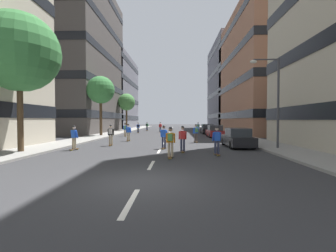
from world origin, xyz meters
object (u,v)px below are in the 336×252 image
object	(u,v)px
street_tree_far	(101,90)
skater_1	(128,132)
parked_car_near	(237,138)
street_tree_near	(19,52)
skater_8	(160,126)
street_tree_mid	(126,102)
skater_12	(111,134)
skater_7	(147,126)
parked_car_mid	(207,129)
skater_6	(164,136)
skater_9	(183,138)
skater_5	(74,136)
skater_3	(196,132)
parked_car_far	(215,132)
streetlamp_right	(273,93)
skater_0	(138,127)
skater_4	(217,139)
skater_10	(125,129)
skater_11	(198,127)
skater_2	(170,140)

from	to	relation	value
street_tree_far	skater_1	world-z (taller)	street_tree_far
parked_car_near	street_tree_near	xyz separation A→B (m)	(-14.97, -4.04, 5.81)
parked_car_near	skater_8	bearing A→B (deg)	108.82
street_tree_mid	skater_12	size ratio (longest dim) A/B	4.14
skater_7	skater_8	bearing A→B (deg)	-57.42
parked_car_mid	skater_6	xyz separation A→B (m)	(-5.82, -19.41, 0.29)
skater_9	skater_5	bearing A→B (deg)	173.78
parked_car_near	skater_3	distance (m)	4.65
parked_car_far	skater_9	distance (m)	14.66
skater_12	street_tree_far	bearing A→B (deg)	112.17
street_tree_near	streetlamp_right	size ratio (longest dim) A/B	1.37
skater_0	skater_4	distance (m)	25.30
skater_9	skater_10	xyz separation A→B (m)	(-7.23, 14.87, 0.03)
skater_11	street_tree_mid	bearing A→B (deg)	157.27
street_tree_near	skater_2	bearing A→B (deg)	-8.83
parked_car_far	streetlamp_right	xyz separation A→B (m)	(2.12, -12.35, 3.44)
parked_car_mid	skater_3	distance (m)	14.81
skater_6	skater_5	bearing A→B (deg)	-171.30
skater_8	skater_5	bearing A→B (deg)	-99.85
street_tree_far	skater_3	size ratio (longest dim) A/B	4.42
street_tree_near	skater_1	distance (m)	11.65
parked_car_near	skater_1	distance (m)	10.94
parked_car_mid	skater_4	size ratio (longest dim) A/B	2.47
skater_0	skater_9	distance (m)	23.53
street_tree_near	skater_1	xyz separation A→B (m)	(5.16, 8.87, -5.52)
street_tree_far	skater_8	xyz separation A→B (m)	(7.15, 11.21, -5.12)
parked_car_near	skater_12	bearing A→B (deg)	176.90
skater_9	skater_10	world-z (taller)	same
skater_12	skater_7	bearing A→B (deg)	90.95
skater_10	parked_car_near	bearing A→B (deg)	-44.96
skater_7	skater_9	bearing A→B (deg)	-78.31
skater_4	streetlamp_right	bearing A→B (deg)	31.62
skater_1	skater_7	bearing A→B (deg)	92.62
street_tree_mid	street_tree_far	distance (m)	15.74
parked_car_far	street_tree_far	distance (m)	15.96
skater_0	skater_7	xyz separation A→B (m)	(0.39, 8.38, 0.00)
streetlamp_right	skater_0	size ratio (longest dim) A/B	3.65
parked_car_near	skater_5	xyz separation A→B (m)	(-12.22, -2.35, 0.29)
skater_2	skater_12	distance (m)	8.03
skater_6	skater_12	world-z (taller)	same
skater_1	skater_3	world-z (taller)	same
parked_car_mid	skater_10	distance (m)	13.32
skater_2	skater_3	distance (m)	9.36
skater_11	skater_6	bearing A→B (deg)	-101.54
skater_9	skater_4	bearing A→B (deg)	-29.44
street_tree_mid	skater_6	distance (m)	30.66
street_tree_near	skater_6	bearing A→B (deg)	16.26
street_tree_far	skater_0	distance (m)	9.87
street_tree_mid	skater_2	size ratio (longest dim) A/B	4.14
street_tree_near	skater_8	size ratio (longest dim) A/B	5.01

